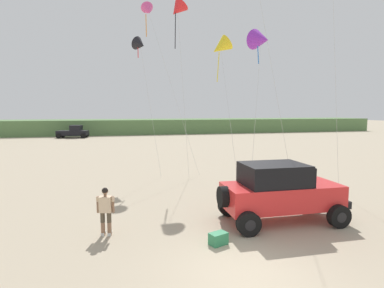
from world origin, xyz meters
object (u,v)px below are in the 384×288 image
distant_pickup (74,132)px  kite_blue_swept (261,40)px  kite_black_sled (148,11)px  kite_purple_stunt (140,45)px  kite_yellow_diamond (178,10)px  person_watching (106,209)px  cooler_box (218,239)px  kite_orange_streamer (220,47)px  jeep (280,191)px

distant_pickup → kite_blue_swept: (14.58, -34.72, 7.28)m
kite_blue_swept → kite_black_sled: size_ratio=0.75×
kite_purple_stunt → kite_yellow_diamond: 3.56m
person_watching → kite_black_sled: bearing=76.8°
person_watching → kite_blue_swept: (8.47, 5.82, 7.28)m
cooler_box → kite_orange_streamer: bearing=50.0°
kite_orange_streamer → kite_blue_swept: bearing=-69.7°
jeep → kite_blue_swept: size_ratio=0.54×
jeep → kite_yellow_diamond: size_ratio=0.44×
kite_orange_streamer → distant_pickup: bearing=113.0°
kite_blue_swept → distant_pickup: bearing=112.8°
distant_pickup → kite_purple_stunt: (8.26, -29.43, 7.76)m
kite_orange_streamer → kite_black_sled: kite_black_sled is taller
kite_blue_swept → kite_black_sled: (-5.66, 6.09, 3.00)m
jeep → cooler_box: jeep is taller
distant_pickup → kite_purple_stunt: 31.54m
person_watching → kite_yellow_diamond: size_ratio=0.15×
kite_blue_swept → kite_yellow_diamond: size_ratio=0.80×
distant_pickup → jeep: bearing=-72.9°
kite_black_sled → kite_blue_swept: bearing=-47.1°
jeep → kite_black_sled: 16.15m
jeep → cooler_box: (-2.92, -1.36, -1.01)m
kite_orange_streamer → jeep: bearing=-95.0°
distant_pickup → kite_purple_stunt: bearing=-74.3°
person_watching → jeep: bearing=-2.1°
kite_purple_stunt → kite_black_sled: kite_black_sled is taller
jeep → cooler_box: size_ratio=8.72×
person_watching → distant_pickup: bearing=98.6°
kite_purple_stunt → kite_yellow_diamond: (2.16, -2.21, 1.78)m
distant_pickup → kite_yellow_diamond: 34.65m
distant_pickup → kite_blue_swept: size_ratio=0.54×
kite_orange_streamer → kite_purple_stunt: size_ratio=0.99×
jeep → distant_pickup: jeep is taller
cooler_box → kite_yellow_diamond: 14.72m
kite_purple_stunt → distant_pickup: bearing=105.7°
distant_pickup → kite_orange_streamer: bearing=-67.0°
kite_blue_swept → cooler_box: bearing=-123.9°
jeep → kite_orange_streamer: size_ratio=0.53×
cooler_box → kite_orange_streamer: kite_orange_streamer is taller
kite_purple_stunt → kite_black_sled: 2.72m
jeep → kite_blue_swept: bearing=71.2°
kite_black_sled → kite_orange_streamer: bearing=-31.8°
kite_blue_swept → kite_black_sled: bearing=132.9°
kite_yellow_diamond → kite_blue_swept: bearing=-36.5°
person_watching → cooler_box: person_watching is taller
distant_pickup → kite_orange_streamer: kite_orange_streamer is taller
kite_orange_streamer → kite_black_sled: size_ratio=0.78×
cooler_box → kite_orange_streamer: (3.75, 10.77, 8.21)m
jeep → kite_yellow_diamond: bearing=102.9°
kite_purple_stunt → kite_blue_swept: bearing=-39.9°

